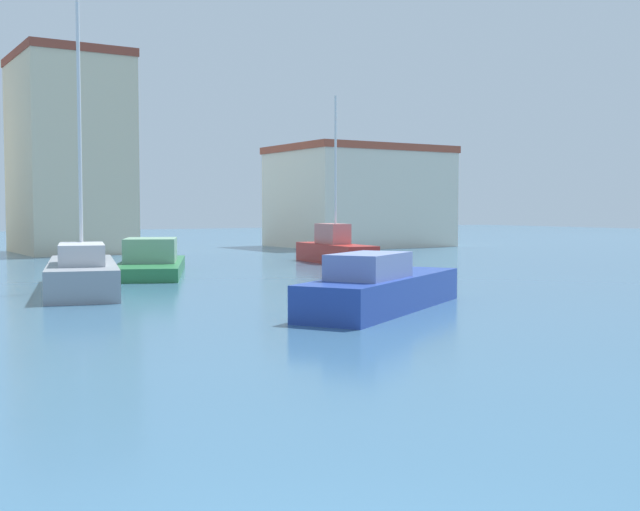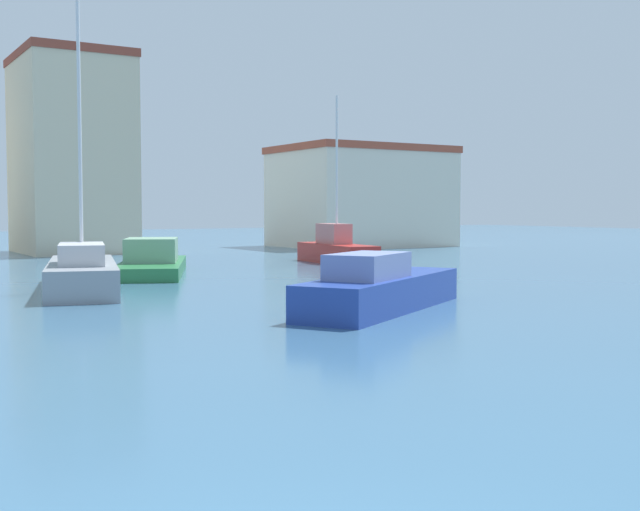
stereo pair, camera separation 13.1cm
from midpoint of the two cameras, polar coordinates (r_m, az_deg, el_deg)
water at (r=29.81m, az=4.45°, el=-1.94°), size 160.00×160.00×0.00m
sailboat_grey_center_channel at (r=27.77m, az=-16.46°, el=-1.12°), size 4.24×8.66×12.16m
motorboat_blue_distant_east at (r=21.59m, az=4.47°, el=-2.37°), size 7.16×5.38×1.59m
sailboat_red_far_left at (r=40.35m, az=1.25°, el=0.45°), size 2.36×6.43×8.38m
motorboat_green_outer_mooring at (r=34.26m, az=-11.77°, el=-0.45°), size 5.79×8.93×1.52m
harbor_office at (r=52.61m, az=-17.23°, el=6.91°), size 6.32×8.37×12.30m
yacht_club at (r=58.99m, az=2.99°, el=4.22°), size 11.65×9.06×7.28m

